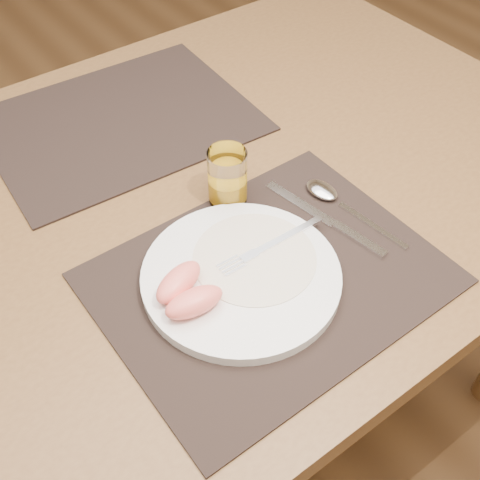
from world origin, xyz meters
name	(u,v)px	position (x,y,z in m)	size (l,w,h in m)	color
ground	(201,417)	(0.00, 0.00, 0.00)	(5.00, 5.00, 0.00)	brown
table	(183,230)	(0.00, 0.00, 0.67)	(1.40, 0.90, 0.75)	brown
placemat_near	(269,278)	(0.01, -0.22, 0.75)	(0.45, 0.35, 0.00)	black
placemat_far	(120,121)	(0.02, 0.22, 0.75)	(0.45, 0.35, 0.00)	black
plate	(241,276)	(-0.03, -0.20, 0.76)	(0.27, 0.27, 0.02)	white
plate_dressing	(254,258)	(0.00, -0.19, 0.77)	(0.17, 0.17, 0.00)	white
fork	(263,249)	(0.02, -0.19, 0.77)	(0.17, 0.02, 0.00)	silver
knife	(334,224)	(0.14, -0.20, 0.76)	(0.05, 0.22, 0.01)	silver
spoon	(329,195)	(0.18, -0.15, 0.76)	(0.04, 0.19, 0.01)	silver
juice_glass	(227,179)	(0.05, -0.06, 0.79)	(0.06, 0.06, 0.09)	white
grapefruit_wedges	(186,292)	(-0.11, -0.20, 0.79)	(0.09, 0.09, 0.03)	#FF7A68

